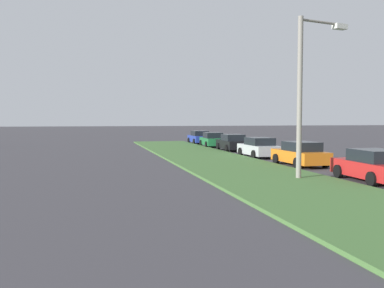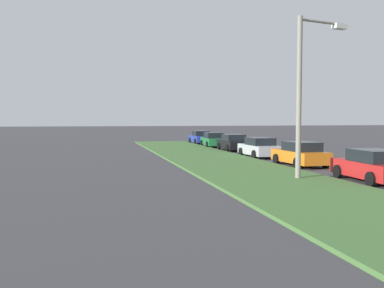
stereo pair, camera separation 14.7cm
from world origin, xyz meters
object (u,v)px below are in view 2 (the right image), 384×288
parked_car_blue (200,137)px  streetlight (305,85)px  parked_car_orange (300,154)px  parked_car_silver (259,148)px  parked_car_black (233,143)px  parked_car_green (213,140)px  parked_car_red (372,166)px

parked_car_blue → streetlight: 29.46m
parked_car_orange → parked_car_silver: same height
parked_car_silver → parked_car_black: (6.55, -0.16, 0.00)m
parked_car_green → parked_car_blue: same height
parked_car_silver → streetlight: size_ratio=0.58×
parked_car_red → parked_car_green: bearing=3.5°
parked_car_blue → streetlight: bearing=175.7°
parked_car_silver → parked_car_green: size_ratio=0.98×
parked_car_orange → parked_car_silver: 5.96m
streetlight → parked_car_black: bearing=-8.1°
parked_car_silver → streetlight: 12.28m
parked_car_green → streetlight: (-23.33, 2.26, 3.67)m
parked_car_blue → parked_car_black: bearing=-178.8°
parked_car_black → streetlight: (-18.02, 2.55, 3.67)m
parked_car_silver → parked_car_black: size_ratio=1.00×
parked_car_green → streetlight: 23.72m
parked_car_red → parked_car_black: 19.26m
parked_car_red → parked_car_silver: size_ratio=1.01×
parked_car_orange → streetlight: size_ratio=0.58×
parked_car_red → parked_car_silver: same height
parked_car_black → parked_car_orange: bearing=-178.5°
parked_car_green → parked_car_red: bearing=-175.7°
parked_car_red → parked_car_silver: 12.72m
parked_car_red → parked_car_blue: (30.37, 0.35, 0.00)m
parked_car_silver → parked_car_red: bearing=-178.9°
parked_car_red → parked_car_green: same height
parked_car_black → parked_car_blue: bearing=1.9°
parked_car_red → parked_car_silver: bearing=4.0°
parked_car_green → parked_car_orange: bearing=-175.6°
streetlight → parked_car_silver: bearing=-11.8°
parked_car_orange → parked_car_green: size_ratio=0.99×
parked_car_orange → streetlight: (-5.52, 2.65, 3.67)m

